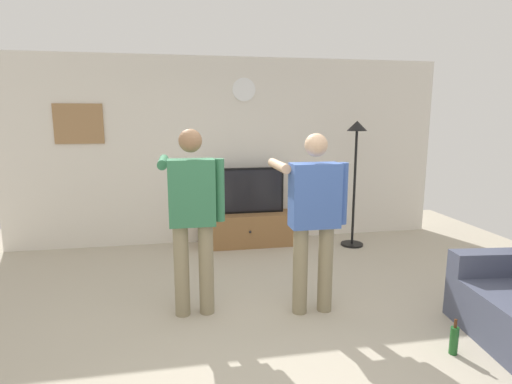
# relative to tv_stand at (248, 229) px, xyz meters

# --- Properties ---
(ground_plane) EXTENTS (8.40, 8.40, 0.00)m
(ground_plane) POSITION_rel_tv_stand_xyz_m (-0.20, -2.60, -0.24)
(ground_plane) COLOR #B2A893
(back_wall) EXTENTS (6.40, 0.10, 2.70)m
(back_wall) POSITION_rel_tv_stand_xyz_m (-0.20, 0.35, 1.11)
(back_wall) COLOR silver
(back_wall) RESTS_ON ground_plane
(tv_stand) EXTENTS (1.37, 0.45, 0.47)m
(tv_stand) POSITION_rel_tv_stand_xyz_m (0.00, 0.00, 0.00)
(tv_stand) COLOR olive
(tv_stand) RESTS_ON ground_plane
(television) EXTENTS (1.07, 0.07, 0.66)m
(television) POSITION_rel_tv_stand_xyz_m (0.00, 0.05, 0.57)
(television) COLOR black
(television) RESTS_ON tv_stand
(wall_clock) EXTENTS (0.33, 0.03, 0.33)m
(wall_clock) POSITION_rel_tv_stand_xyz_m (0.00, 0.29, 2.00)
(wall_clock) COLOR white
(framed_picture) EXTENTS (0.64, 0.04, 0.54)m
(framed_picture) POSITION_rel_tv_stand_xyz_m (-2.28, 0.30, 1.52)
(framed_picture) COLOR #997047
(floor_lamp) EXTENTS (0.32, 0.32, 1.80)m
(floor_lamp) POSITION_rel_tv_stand_xyz_m (1.50, -0.29, 1.05)
(floor_lamp) COLOR black
(floor_lamp) RESTS_ON ground_plane
(person_standing_nearer_lamp) EXTENTS (0.60, 0.78, 1.75)m
(person_standing_nearer_lamp) POSITION_rel_tv_stand_xyz_m (-0.85, -2.00, 0.76)
(person_standing_nearer_lamp) COLOR gray
(person_standing_nearer_lamp) RESTS_ON ground_plane
(person_standing_nearer_couch) EXTENTS (0.63, 0.78, 1.71)m
(person_standing_nearer_couch) POSITION_rel_tv_stand_xyz_m (0.27, -2.16, 0.74)
(person_standing_nearer_couch) COLOR gray
(person_standing_nearer_couch) RESTS_ON ground_plane
(beverage_bottle) EXTENTS (0.07, 0.07, 0.29)m
(beverage_bottle) POSITION_rel_tv_stand_xyz_m (1.14, -3.07, -0.12)
(beverage_bottle) COLOR #1E5923
(beverage_bottle) RESTS_ON ground_plane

